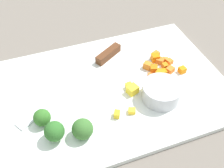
# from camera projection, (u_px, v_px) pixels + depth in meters

# --- Properties ---
(ground_plane) EXTENTS (4.00, 4.00, 0.00)m
(ground_plane) POSITION_uv_depth(u_px,v_px,m) (112.00, 91.00, 0.60)
(ground_plane) COLOR slate
(cutting_board) EXTENTS (0.51, 0.35, 0.01)m
(cutting_board) POSITION_uv_depth(u_px,v_px,m) (112.00, 89.00, 0.60)
(cutting_board) COLOR white
(cutting_board) RESTS_ON ground_plane
(prep_bowl) EXTENTS (0.08, 0.08, 0.04)m
(prep_bowl) POSITION_uv_depth(u_px,v_px,m) (161.00, 92.00, 0.56)
(prep_bowl) COLOR #BBBBC0
(prep_bowl) RESTS_ON cutting_board
(chef_knife) EXTENTS (0.28, 0.18, 0.02)m
(chef_knife) POSITION_uv_depth(u_px,v_px,m) (93.00, 67.00, 0.63)
(chef_knife) COLOR silver
(chef_knife) RESTS_ON cutting_board
(carrot_dice_0) EXTENTS (0.02, 0.02, 0.01)m
(carrot_dice_0) POSITION_uv_depth(u_px,v_px,m) (154.00, 68.00, 0.63)
(carrot_dice_0) COLOR orange
(carrot_dice_0) RESTS_ON cutting_board
(carrot_dice_1) EXTENTS (0.02, 0.02, 0.01)m
(carrot_dice_1) POSITION_uv_depth(u_px,v_px,m) (156.00, 54.00, 0.66)
(carrot_dice_1) COLOR orange
(carrot_dice_1) RESTS_ON cutting_board
(carrot_dice_2) EXTENTS (0.02, 0.02, 0.01)m
(carrot_dice_2) POSITION_uv_depth(u_px,v_px,m) (170.00, 70.00, 0.62)
(carrot_dice_2) COLOR orange
(carrot_dice_2) RESTS_ON cutting_board
(carrot_dice_3) EXTENTS (0.02, 0.02, 0.01)m
(carrot_dice_3) POSITION_uv_depth(u_px,v_px,m) (182.00, 70.00, 0.62)
(carrot_dice_3) COLOR orange
(carrot_dice_3) RESTS_ON cutting_board
(carrot_dice_4) EXTENTS (0.03, 0.03, 0.02)m
(carrot_dice_4) POSITION_uv_depth(u_px,v_px,m) (160.00, 74.00, 0.61)
(carrot_dice_4) COLOR orange
(carrot_dice_4) RESTS_ON cutting_board
(carrot_dice_5) EXTENTS (0.02, 0.02, 0.01)m
(carrot_dice_5) POSITION_uv_depth(u_px,v_px,m) (169.00, 62.00, 0.64)
(carrot_dice_5) COLOR orange
(carrot_dice_5) RESTS_ON cutting_board
(carrot_dice_6) EXTENTS (0.01, 0.01, 0.01)m
(carrot_dice_6) POSITION_uv_depth(u_px,v_px,m) (151.00, 77.00, 0.61)
(carrot_dice_6) COLOR orange
(carrot_dice_6) RESTS_ON cutting_board
(carrot_dice_7) EXTENTS (0.01, 0.01, 0.01)m
(carrot_dice_7) POSITION_uv_depth(u_px,v_px,m) (165.00, 66.00, 0.63)
(carrot_dice_7) COLOR orange
(carrot_dice_7) RESTS_ON cutting_board
(carrot_dice_8) EXTENTS (0.02, 0.02, 0.02)m
(carrot_dice_8) POSITION_uv_depth(u_px,v_px,m) (147.00, 66.00, 0.63)
(carrot_dice_8) COLOR orange
(carrot_dice_8) RESTS_ON cutting_board
(carrot_dice_9) EXTENTS (0.02, 0.02, 0.01)m
(carrot_dice_9) POSITION_uv_depth(u_px,v_px,m) (160.00, 61.00, 0.65)
(carrot_dice_9) COLOR orange
(carrot_dice_9) RESTS_ON cutting_board
(carrot_dice_10) EXTENTS (0.02, 0.02, 0.02)m
(carrot_dice_10) POSITION_uv_depth(u_px,v_px,m) (155.00, 58.00, 0.65)
(carrot_dice_10) COLOR orange
(carrot_dice_10) RESTS_ON cutting_board
(carrot_dice_11) EXTENTS (0.01, 0.01, 0.01)m
(carrot_dice_11) POSITION_uv_depth(u_px,v_px,m) (165.00, 60.00, 0.65)
(carrot_dice_11) COLOR orange
(carrot_dice_11) RESTS_ON cutting_board
(carrot_dice_12) EXTENTS (0.01, 0.02, 0.01)m
(carrot_dice_12) POSITION_uv_depth(u_px,v_px,m) (164.00, 72.00, 0.62)
(carrot_dice_12) COLOR orange
(carrot_dice_12) RESTS_ON cutting_board
(pepper_dice_0) EXTENTS (0.02, 0.02, 0.01)m
(pepper_dice_0) POSITION_uv_depth(u_px,v_px,m) (132.00, 111.00, 0.54)
(pepper_dice_0) COLOR yellow
(pepper_dice_0) RESTS_ON cutting_board
(pepper_dice_1) EXTENTS (0.03, 0.03, 0.02)m
(pepper_dice_1) POSITION_uv_depth(u_px,v_px,m) (132.00, 90.00, 0.57)
(pepper_dice_1) COLOR yellow
(pepper_dice_1) RESTS_ON cutting_board
(pepper_dice_2) EXTENTS (0.01, 0.02, 0.01)m
(pepper_dice_2) POSITION_uv_depth(u_px,v_px,m) (129.00, 86.00, 0.58)
(pepper_dice_2) COLOR yellow
(pepper_dice_2) RESTS_ON cutting_board
(pepper_dice_3) EXTENTS (0.02, 0.02, 0.01)m
(pepper_dice_3) POSITION_uv_depth(u_px,v_px,m) (117.00, 114.00, 0.53)
(pepper_dice_3) COLOR yellow
(pepper_dice_3) RESTS_ON cutting_board
(broccoli_floret_0) EXTENTS (0.04, 0.04, 0.04)m
(broccoli_floret_0) POSITION_uv_depth(u_px,v_px,m) (83.00, 129.00, 0.49)
(broccoli_floret_0) COLOR #8DAB67
(broccoli_floret_0) RESTS_ON cutting_board
(broccoli_floret_1) EXTENTS (0.04, 0.04, 0.04)m
(broccoli_floret_1) POSITION_uv_depth(u_px,v_px,m) (54.00, 131.00, 0.48)
(broccoli_floret_1) COLOR #8BB854
(broccoli_floret_1) RESTS_ON cutting_board
(broccoli_floret_2) EXTENTS (0.03, 0.03, 0.03)m
(broccoli_floret_2) POSITION_uv_depth(u_px,v_px,m) (42.00, 118.00, 0.51)
(broccoli_floret_2) COLOR #91C154
(broccoli_floret_2) RESTS_ON cutting_board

